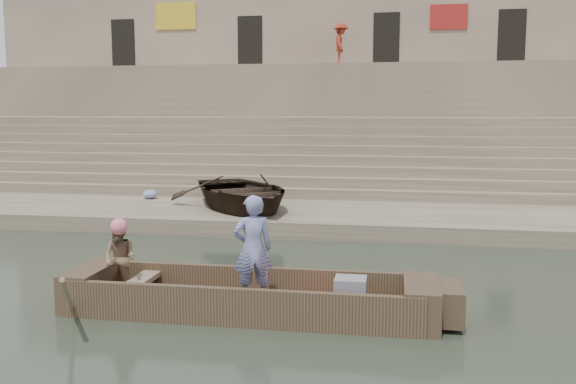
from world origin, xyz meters
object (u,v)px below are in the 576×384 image
(rowing_man, at_px, (120,259))
(beached_rowboat, at_px, (241,192))
(television, at_px, (350,291))
(pedestrian, at_px, (341,44))
(main_rowboat, at_px, (249,306))
(standing_man, at_px, (253,249))

(rowing_man, distance_m, beached_rowboat, 7.47)
(rowing_man, bearing_deg, television, 14.78)
(beached_rowboat, height_order, pedestrian, pedestrian)
(main_rowboat, height_order, rowing_man, rowing_man)
(television, bearing_deg, pedestrian, 95.53)
(rowing_man, bearing_deg, main_rowboat, 16.04)
(standing_man, xyz_separation_m, rowing_man, (-2.11, 0.05, -0.24))
(beached_rowboat, bearing_deg, standing_man, -107.19)
(main_rowboat, distance_m, pedestrian, 21.88)
(beached_rowboat, bearing_deg, rowing_man, -122.89)
(television, distance_m, pedestrian, 21.89)
(main_rowboat, distance_m, rowing_man, 2.11)
(standing_man, xyz_separation_m, beached_rowboat, (-2.06, 7.52, -0.16))
(television, distance_m, beached_rowboat, 8.15)
(pedestrian, bearing_deg, rowing_man, 172.40)
(rowing_man, relative_size, television, 2.44)
(rowing_man, relative_size, pedestrian, 0.59)
(standing_man, bearing_deg, main_rowboat, -77.89)
(main_rowboat, xyz_separation_m, television, (1.52, 0.00, 0.31))
(television, relative_size, pedestrian, 0.24)
(main_rowboat, relative_size, television, 10.87)
(standing_man, height_order, pedestrian, pedestrian)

